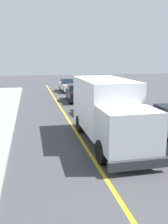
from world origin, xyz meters
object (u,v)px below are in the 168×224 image
(box_truck, at_px, (108,108))
(parked_car_far, at_px, (68,85))
(parked_car_near, at_px, (96,105))
(parked_car_mid, at_px, (76,93))

(box_truck, xyz_separation_m, parked_car_far, (0.97, 19.48, -0.97))
(parked_car_far, bearing_deg, parked_car_near, -89.84)
(parked_car_mid, bearing_deg, box_truck, -93.25)
(parked_car_mid, bearing_deg, parked_car_near, -87.25)
(parked_car_far, bearing_deg, box_truck, -92.84)
(box_truck, distance_m, parked_car_mid, 12.40)
(parked_car_near, distance_m, parked_car_far, 13.41)
(box_truck, relative_size, parked_car_mid, 1.60)
(parked_car_near, xyz_separation_m, parked_car_mid, (-0.30, 6.27, 0.00))
(parked_car_near, bearing_deg, box_truck, -99.38)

